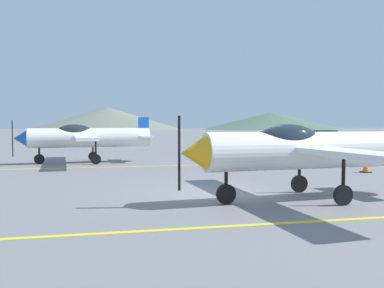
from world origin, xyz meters
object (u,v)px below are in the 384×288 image
object	(u,v)px
airplane_near	(305,149)
car_sedan	(317,140)
airplane_mid	(85,137)
traffic_cone_front	(366,166)

from	to	relation	value
airplane_near	car_sedan	size ratio (longest dim) A/B	1.80
airplane_near	airplane_mid	xyz separation A→B (m)	(-6.38, 12.19, 0.00)
car_sedan	airplane_near	bearing A→B (deg)	-120.53
airplane_near	airplane_mid	distance (m)	13.76
airplane_mid	car_sedan	size ratio (longest dim) A/B	1.80
car_sedan	traffic_cone_front	distance (m)	13.90
airplane_near	car_sedan	bearing A→B (deg)	59.47
car_sedan	traffic_cone_front	world-z (taller)	car_sedan
airplane_near	traffic_cone_front	size ratio (longest dim) A/B	14.00
airplane_mid	car_sedan	distance (m)	18.01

